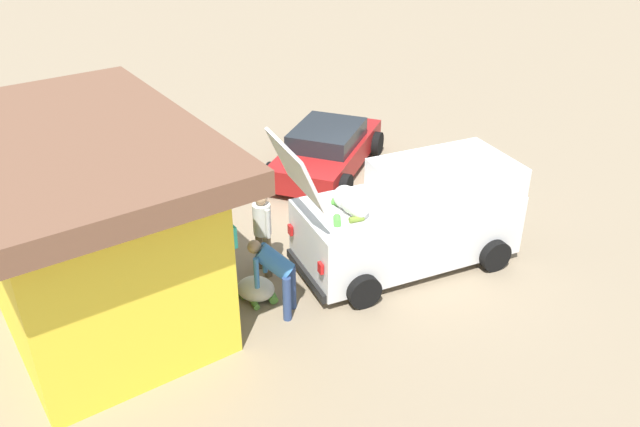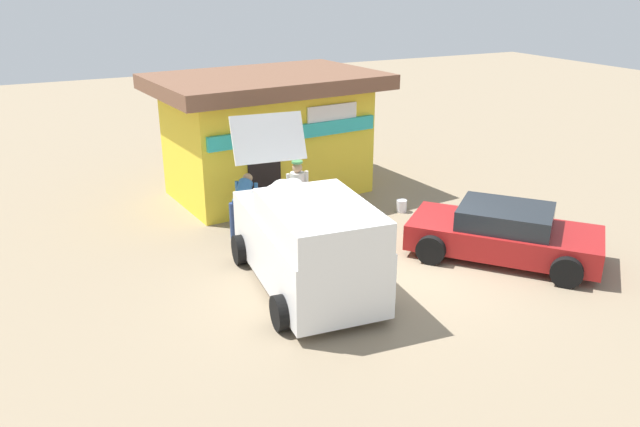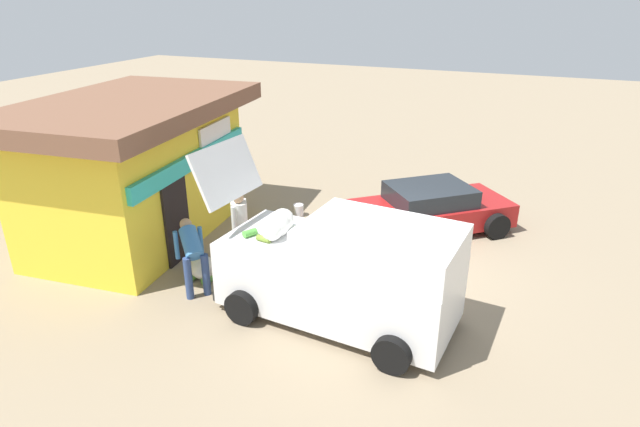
# 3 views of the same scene
# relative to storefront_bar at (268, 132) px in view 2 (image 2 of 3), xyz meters

# --- Properties ---
(ground_plane) EXTENTS (60.00, 60.00, 0.00)m
(ground_plane) POSITION_rel_storefront_bar_xyz_m (0.93, -6.07, -1.74)
(ground_plane) COLOR gray
(storefront_bar) EXTENTS (6.33, 4.51, 3.31)m
(storefront_bar) POSITION_rel_storefront_bar_xyz_m (0.00, 0.00, 0.00)
(storefront_bar) COLOR yellow
(storefront_bar) RESTS_ON ground_plane
(delivery_van) EXTENTS (2.47, 4.77, 2.96)m
(delivery_van) POSITION_rel_storefront_bar_xyz_m (-1.51, -5.73, -0.76)
(delivery_van) COLOR white
(delivery_van) RESTS_ON ground_plane
(parked_sedan) EXTENTS (3.89, 4.14, 1.17)m
(parked_sedan) POSITION_rel_storefront_bar_xyz_m (2.89, -6.35, -1.18)
(parked_sedan) COLOR maroon
(parked_sedan) RESTS_ON ground_plane
(vendor_standing) EXTENTS (0.57, 0.35, 1.75)m
(vendor_standing) POSITION_rel_storefront_bar_xyz_m (-0.48, -3.02, -0.73)
(vendor_standing) COLOR #726047
(vendor_standing) RESTS_ON ground_plane
(customer_bending) EXTENTS (0.76, 0.77, 1.42)m
(customer_bending) POSITION_rel_storefront_bar_xyz_m (-1.73, -2.69, -0.85)
(customer_bending) COLOR navy
(customer_bending) RESTS_ON ground_plane
(unloaded_banana_pile) EXTENTS (0.92, 0.87, 0.45)m
(unloaded_banana_pile) POSITION_rel_storefront_bar_xyz_m (-1.21, -2.51, -1.54)
(unloaded_banana_pile) COLOR silver
(unloaded_banana_pile) RESTS_ON ground_plane
(paint_bucket) EXTENTS (0.27, 0.27, 0.31)m
(paint_bucket) POSITION_rel_storefront_bar_xyz_m (2.49, -3.00, -1.59)
(paint_bucket) COLOR silver
(paint_bucket) RESTS_ON ground_plane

